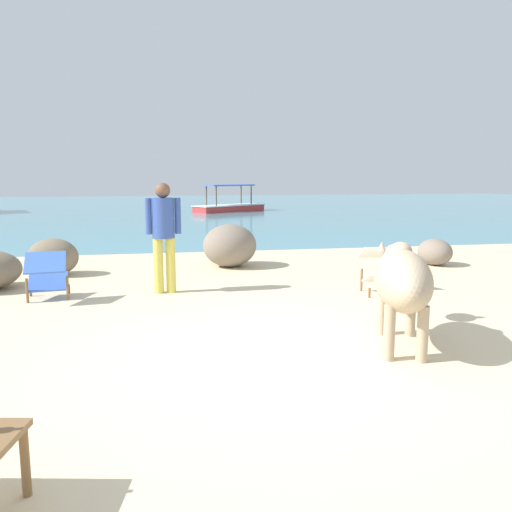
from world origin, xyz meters
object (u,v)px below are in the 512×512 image
cow (402,280)px  person_standing (164,229)px  deck_chair_far (380,266)px  deck_chair_near (47,273)px  boat_red (229,206)px

cow → person_standing: person_standing is taller
deck_chair_far → person_standing: 3.25m
cow → deck_chair_near: (-3.94, 2.68, -0.30)m
deck_chair_far → deck_chair_near: bearing=-87.6°
deck_chair_near → boat_red: 18.29m
cow → deck_chair_near: 4.77m
cow → deck_chair_far: cow is taller
deck_chair_far → person_standing: bearing=-93.3°
cow → boat_red: (0.96, 20.30, -0.44)m
person_standing → deck_chair_far: bearing=-100.6°
cow → person_standing: 3.72m
cow → deck_chair_near: bearing=75.2°
cow → boat_red: size_ratio=0.50×
deck_chair_near → cow: bearing=-131.9°
boat_red → person_standing: bearing=-132.0°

